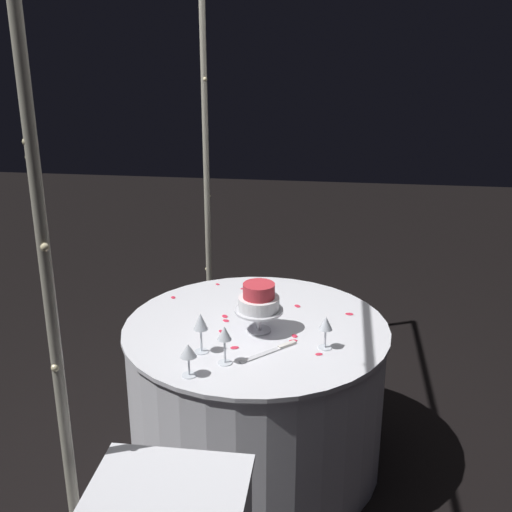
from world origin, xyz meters
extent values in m
plane|color=black|center=(0.00, 0.00, 0.00)|extent=(12.00, 12.00, 0.00)
cylinder|color=#B7B29E|center=(-1.09, 0.45, 1.18)|extent=(0.04, 0.04, 2.37)
cylinder|color=#B7B29E|center=(1.09, 0.45, 1.18)|extent=(0.04, 0.04, 2.37)
sphere|color=#F9EAB2|center=(-1.11, 0.45, 1.11)|extent=(0.02, 0.02, 0.02)
sphere|color=#F9EAB2|center=(1.11, 0.44, 1.05)|extent=(0.02, 0.02, 0.02)
sphere|color=#F9EAB2|center=(-1.07, 0.46, 1.72)|extent=(0.02, 0.02, 0.02)
sphere|color=#F9EAB2|center=(1.09, 0.45, 1.38)|extent=(0.02, 0.02, 0.02)
sphere|color=#F9EAB2|center=(-1.10, 0.45, 1.76)|extent=(0.02, 0.02, 0.02)
sphere|color=#F9EAB2|center=(1.08, 0.44, 1.75)|extent=(0.02, 0.02, 0.02)
sphere|color=#F9EAB2|center=(-1.11, 0.43, 1.48)|extent=(0.02, 0.02, 0.02)
sphere|color=#F9EAB2|center=(1.10, 0.46, 0.57)|extent=(0.02, 0.02, 0.02)
cylinder|color=white|center=(0.00, 0.00, 0.35)|extent=(1.21, 1.21, 0.71)
cylinder|color=white|center=(0.00, 0.00, 0.72)|extent=(1.23, 1.23, 0.02)
cube|color=white|center=(-1.24, 0.10, 0.77)|extent=(0.47, 0.47, 0.02)
cylinder|color=silver|center=(-0.05, -0.02, 0.73)|extent=(0.11, 0.11, 0.01)
cylinder|color=silver|center=(-0.05, -0.02, 0.78)|extent=(0.02, 0.02, 0.09)
cylinder|color=silver|center=(-0.05, -0.02, 0.83)|extent=(0.22, 0.22, 0.01)
cylinder|color=white|center=(-0.05, -0.02, 0.87)|extent=(0.19, 0.19, 0.06)
cylinder|color=#CC333D|center=(-0.05, -0.02, 0.93)|extent=(0.14, 0.14, 0.06)
cylinder|color=silver|center=(-0.28, 0.20, 0.73)|extent=(0.06, 0.06, 0.00)
cylinder|color=silver|center=(-0.28, 0.20, 0.79)|extent=(0.01, 0.01, 0.10)
cone|color=silver|center=(-0.28, 0.20, 0.87)|extent=(0.06, 0.06, 0.07)
cylinder|color=silver|center=(-0.47, 0.21, 0.73)|extent=(0.06, 0.06, 0.00)
cylinder|color=silver|center=(-0.47, 0.21, 0.77)|extent=(0.01, 0.01, 0.08)
cone|color=silver|center=(-0.47, 0.21, 0.84)|extent=(0.07, 0.07, 0.06)
cylinder|color=silver|center=(-0.36, 0.08, 0.73)|extent=(0.06, 0.06, 0.00)
cylinder|color=silver|center=(-0.36, 0.08, 0.79)|extent=(0.01, 0.01, 0.11)
cone|color=silver|center=(-0.36, 0.08, 0.87)|extent=(0.06, 0.06, 0.06)
cylinder|color=silver|center=(-0.17, -0.32, 0.73)|extent=(0.06, 0.06, 0.00)
cylinder|color=silver|center=(-0.17, -0.32, 0.78)|extent=(0.01, 0.01, 0.09)
cone|color=silver|center=(-0.17, -0.32, 0.85)|extent=(0.06, 0.06, 0.06)
cube|color=silver|center=(-0.27, -0.06, 0.73)|extent=(0.17, 0.17, 0.01)
cube|color=white|center=(-0.17, -0.16, 0.74)|extent=(0.08, 0.08, 0.01)
ellipsoid|color=#E02D47|center=(-0.13, -0.18, 0.73)|extent=(0.02, 0.03, 0.00)
ellipsoid|color=#E02D47|center=(0.27, 0.46, 0.73)|extent=(0.04, 0.03, 0.00)
ellipsoid|color=#E02D47|center=(-0.12, -0.19, 0.73)|extent=(0.02, 0.03, 0.00)
ellipsoid|color=#E02D47|center=(-0.08, 0.15, 0.73)|extent=(0.03, 0.03, 0.00)
ellipsoid|color=#E02D47|center=(-0.23, -0.30, 0.73)|extent=(0.03, 0.04, 0.00)
ellipsoid|color=#E02D47|center=(-0.08, -0.18, 0.73)|extent=(0.04, 0.04, 0.00)
ellipsoid|color=#E02D47|center=(0.16, 0.09, 0.73)|extent=(0.03, 0.03, 0.00)
ellipsoid|color=#E02D47|center=(0.23, -0.04, 0.73)|extent=(0.04, 0.04, 0.00)
ellipsoid|color=#E02D47|center=(0.04, 0.15, 0.73)|extent=(0.04, 0.04, 0.00)
ellipsoid|color=#E02D47|center=(0.43, 0.13, 0.73)|extent=(0.02, 0.03, 0.00)
ellipsoid|color=#E02D47|center=(0.08, 0.16, 0.73)|extent=(0.04, 0.04, 0.00)
ellipsoid|color=#E02D47|center=(0.47, 0.27, 0.73)|extent=(0.03, 0.03, 0.00)
ellipsoid|color=#E02D47|center=(0.19, -0.43, 0.73)|extent=(0.03, 0.04, 0.00)
ellipsoid|color=#E02D47|center=(0.25, -0.17, 0.73)|extent=(0.04, 0.04, 0.00)
ellipsoid|color=#E02D47|center=(0.42, 0.07, 0.73)|extent=(0.03, 0.03, 0.00)
ellipsoid|color=#E02D47|center=(-0.22, 0.06, 0.73)|extent=(0.04, 0.04, 0.00)
camera|label=1|loc=(-2.67, -0.35, 2.05)|focal=45.36mm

